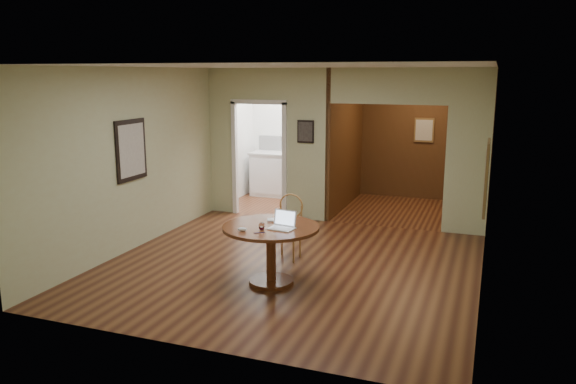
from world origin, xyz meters
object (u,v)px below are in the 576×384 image
(chair, at_px, (289,223))
(open_laptop, at_px, (283,223))
(dining_table, at_px, (271,241))
(closed_laptop, at_px, (279,221))

(chair, bearing_deg, open_laptop, -73.58)
(dining_table, bearing_deg, open_laptop, -10.76)
(dining_table, xyz_separation_m, open_laptop, (0.18, -0.03, 0.26))
(open_laptop, bearing_deg, chair, 114.91)
(dining_table, bearing_deg, chair, 97.63)
(dining_table, bearing_deg, closed_laptop, 82.77)
(chair, distance_m, open_laptop, 1.15)
(chair, relative_size, closed_laptop, 3.00)
(closed_laptop, bearing_deg, open_laptop, -82.80)
(open_laptop, height_order, closed_laptop, open_laptop)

